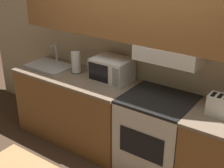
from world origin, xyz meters
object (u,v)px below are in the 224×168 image
stove_range (156,135)px  microwave (112,69)px  toaster (222,106)px  sink_basin (49,66)px  paper_towel_roll (76,62)px

stove_range → microwave: size_ratio=2.01×
toaster → sink_basin: 2.28m
sink_basin → paper_towel_roll: bearing=8.4°
stove_range → toaster: (0.65, 0.02, 0.55)m
toaster → sink_basin: size_ratio=0.47×
microwave → toaster: 1.34m
stove_range → toaster: size_ratio=3.25×
sink_basin → paper_towel_roll: sink_basin is taller
stove_range → sink_basin: size_ratio=1.54×
toaster → sink_basin: bearing=-179.5°
toaster → sink_basin: (-2.28, -0.02, -0.08)m
paper_towel_roll → sink_basin: bearing=-171.6°
toaster → microwave: bearing=175.7°
stove_range → sink_basin: 1.69m
microwave → paper_towel_roll: 0.52m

